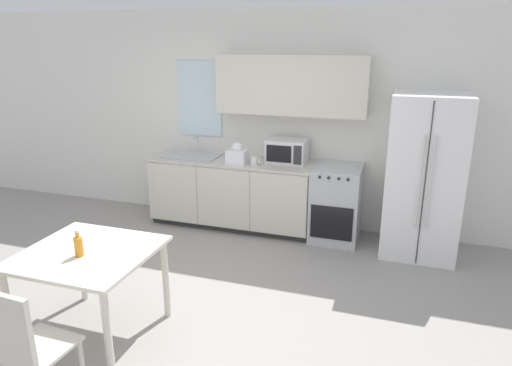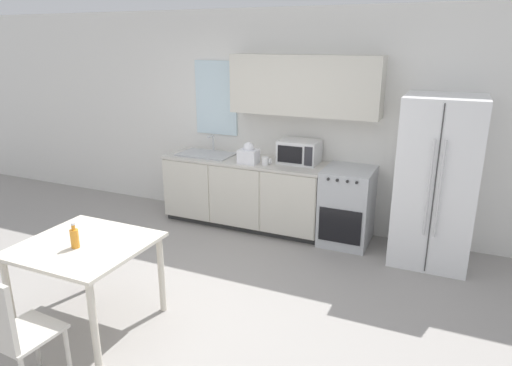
% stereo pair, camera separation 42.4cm
% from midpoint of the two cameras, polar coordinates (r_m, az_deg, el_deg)
% --- Properties ---
extents(ground_plane, '(12.00, 12.00, 0.00)m').
position_cam_midpoint_polar(ground_plane, '(4.37, -4.91, -14.72)').
color(ground_plane, gray).
extents(wall_back, '(12.00, 0.38, 2.70)m').
position_cam_midpoint_polar(wall_back, '(5.79, 5.86, 8.50)').
color(wall_back, silver).
rests_on(wall_back, ground_plane).
extents(kitchen_counter, '(2.11, 0.65, 0.88)m').
position_cam_midpoint_polar(kitchen_counter, '(5.88, 0.66, -1.15)').
color(kitchen_counter, '#333333').
rests_on(kitchen_counter, ground_plane).
extents(oven_range, '(0.56, 0.65, 0.90)m').
position_cam_midpoint_polar(oven_range, '(5.52, 13.48, -2.87)').
color(oven_range, '#B7BABC').
rests_on(oven_range, ground_plane).
extents(refrigerator, '(0.79, 0.81, 1.79)m').
position_cam_midpoint_polar(refrigerator, '(5.25, 23.83, 0.16)').
color(refrigerator, white).
rests_on(refrigerator, ground_plane).
extents(kitchen_sink, '(0.71, 0.46, 0.23)m').
position_cam_midpoint_polar(kitchen_sink, '(6.00, -4.18, 3.65)').
color(kitchen_sink, '#B7BABC').
rests_on(kitchen_sink, kitchen_counter).
extents(microwave, '(0.48, 0.37, 0.28)m').
position_cam_midpoint_polar(microwave, '(5.60, 7.60, 3.87)').
color(microwave, silver).
rests_on(microwave, kitchen_counter).
extents(coffee_mug, '(0.12, 0.08, 0.10)m').
position_cam_midpoint_polar(coffee_mug, '(5.48, 3.46, 2.74)').
color(coffee_mug, white).
rests_on(coffee_mug, kitchen_counter).
extents(grocery_bag_0, '(0.24, 0.20, 0.26)m').
position_cam_midpoint_polar(grocery_bag_0, '(5.55, 1.26, 3.55)').
color(grocery_bag_0, white).
rests_on(grocery_bag_0, kitchen_counter).
extents(dining_table, '(0.99, 0.94, 0.75)m').
position_cam_midpoint_polar(dining_table, '(3.94, -17.70, -8.67)').
color(dining_table, beige).
rests_on(dining_table, ground_plane).
extents(dining_chair_near, '(0.43, 0.43, 0.93)m').
position_cam_midpoint_polar(dining_chair_near, '(3.39, -25.20, -16.24)').
color(dining_chair_near, beige).
rests_on(dining_chair_near, ground_plane).
extents(drink_bottle, '(0.07, 0.07, 0.21)m').
position_cam_midpoint_polar(drink_bottle, '(3.81, -18.82, -6.55)').
color(drink_bottle, orange).
rests_on(drink_bottle, dining_table).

